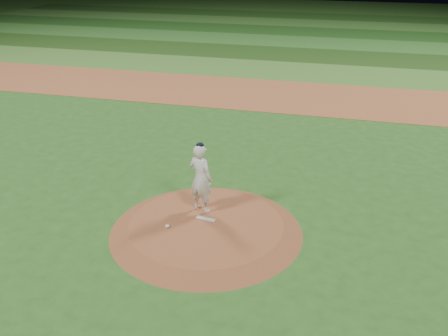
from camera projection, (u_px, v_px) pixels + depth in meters
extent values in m
plane|color=#285B1D|center=(206.00, 231.00, 14.30)|extent=(120.00, 120.00, 0.00)
cube|color=#9B5730|center=(281.00, 95.00, 26.59)|extent=(70.00, 6.00, 0.02)
cube|color=#40762B|center=(294.00, 71.00, 31.42)|extent=(70.00, 5.00, 0.02)
cube|color=#204415|center=(303.00, 55.00, 35.81)|extent=(70.00, 5.00, 0.02)
cube|color=#2F6B27|center=(310.00, 42.00, 40.20)|extent=(70.00, 5.00, 0.02)
cube|color=#1C4A17|center=(316.00, 32.00, 44.59)|extent=(70.00, 5.00, 0.02)
cube|color=#346A26|center=(321.00, 24.00, 48.98)|extent=(70.00, 5.00, 0.02)
cube|color=#1D4817|center=(325.00, 17.00, 53.37)|extent=(70.00, 5.00, 0.02)
cone|color=brown|center=(206.00, 227.00, 14.25)|extent=(5.50, 5.50, 0.25)
cube|color=beige|center=(206.00, 219.00, 14.40)|extent=(0.59, 0.22, 0.03)
ellipsoid|color=white|center=(167.00, 226.00, 14.00)|extent=(0.13, 0.13, 0.07)
imported|color=white|center=(201.00, 178.00, 14.45)|extent=(0.90, 0.74, 2.12)
ellipsoid|color=black|center=(200.00, 145.00, 14.01)|extent=(0.22, 0.22, 0.15)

